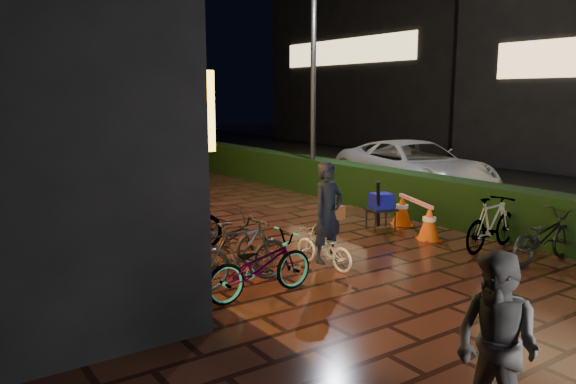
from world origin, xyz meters
TOP-DOWN VIEW (x-y plane):
  - ground at (0.00, 0.00)m, footprint 80.00×80.00m
  - asphalt_road at (9.00, 5.00)m, footprint 11.00×60.00m
  - hedge at (3.30, 8.00)m, footprint 0.70×20.00m
  - bystander_person at (-2.54, -2.64)m, footprint 0.63×0.79m
  - van at (5.63, 5.77)m, footprint 3.38×5.68m
  - far_buildings at (17.23, 9.61)m, footprint 9.08×31.00m
  - lamp_post_hedge at (3.06, 7.16)m, footprint 0.54×0.21m
  - lamp_post_sf at (-2.42, 9.81)m, footprint 0.54×0.17m
  - cyclist at (-0.83, 1.70)m, footprint 0.66×1.26m
  - traffic_barrier at (2.17, 2.53)m, footprint 0.97×1.67m
  - cart_assembly at (1.76, 3.11)m, footprint 0.72×0.61m
  - parked_bikes_storefront at (-2.32, 3.61)m, footprint 1.87×5.80m
  - parked_bikes_hedge at (2.36, -0.15)m, footprint 1.90×2.61m

SIDE VIEW (x-z plane):
  - ground at x=0.00m, z-range 0.00..0.00m
  - asphalt_road at x=9.00m, z-range 0.00..0.01m
  - traffic_barrier at x=2.17m, z-range 0.00..0.68m
  - parked_bikes_storefront at x=-2.32m, z-range -0.03..0.96m
  - parked_bikes_hedge at x=2.36m, z-range -0.02..0.97m
  - hedge at x=3.30m, z-range 0.00..1.00m
  - cart_assembly at x=1.76m, z-range 0.01..1.10m
  - cyclist at x=-0.83m, z-range -0.22..1.52m
  - van at x=5.63m, z-range 0.01..1.49m
  - bystander_person at x=-2.54m, z-range 0.00..1.56m
  - lamp_post_sf at x=-2.42m, z-range 0.28..5.90m
  - lamp_post_hedge at x=3.06m, z-range 0.28..5.96m
  - far_buildings at x=17.23m, z-range -0.53..13.47m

